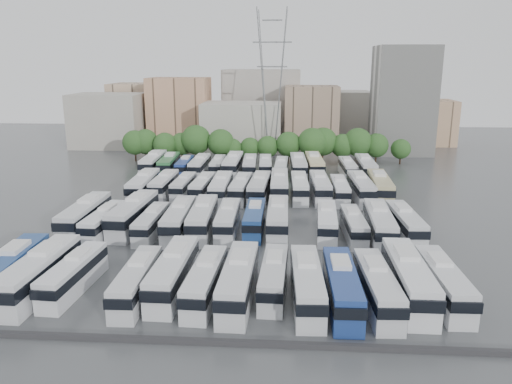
# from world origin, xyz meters

# --- Properties ---
(ground) EXTENTS (220.00, 220.00, 0.00)m
(ground) POSITION_xyz_m (0.00, 0.00, 0.00)
(ground) COLOR #424447
(ground) RESTS_ON ground
(parapet) EXTENTS (56.00, 0.50, 0.50)m
(parapet) POSITION_xyz_m (0.00, -33.00, 0.25)
(parapet) COLOR #2D2D30
(parapet) RESTS_ON ground
(tree_line) EXTENTS (65.05, 8.01, 8.49)m
(tree_line) POSITION_xyz_m (-0.26, 42.10, 4.45)
(tree_line) COLOR black
(tree_line) RESTS_ON ground
(city_buildings) EXTENTS (102.00, 35.00, 20.00)m
(city_buildings) POSITION_xyz_m (-7.46, 71.86, 7.87)
(city_buildings) COLOR #9E998E
(city_buildings) RESTS_ON ground
(apartment_tower) EXTENTS (14.00, 14.00, 26.00)m
(apartment_tower) POSITION_xyz_m (34.00, 58.00, 13.00)
(apartment_tower) COLOR silver
(apartment_tower) RESTS_ON ground
(electricity_pylon) EXTENTS (9.00, 6.91, 33.83)m
(electricity_pylon) POSITION_xyz_m (2.00, 50.00, 18.66)
(electricity_pylon) COLOR slate
(electricity_pylon) RESTS_ON ground
(bus_r0_s0) EXTENTS (3.60, 13.62, 4.23)m
(bus_r0_s0) POSITION_xyz_m (-21.36, -24.53, 2.08)
(bus_r0_s0) COLOR navy
(bus_r0_s0) RESTS_ON ground
(bus_r0_s1) EXTENTS (3.18, 13.55, 4.24)m
(bus_r0_s1) POSITION_xyz_m (-18.20, -24.58, 2.08)
(bus_r0_s1) COLOR silver
(bus_r0_s1) RESTS_ON ground
(bus_r0_s2) EXTENTS (3.06, 11.47, 3.56)m
(bus_r0_s2) POSITION_xyz_m (-14.98, -23.99, 1.75)
(bus_r0_s2) COLOR silver
(bus_r0_s2) RESTS_ON ground
(bus_r0_s4) EXTENTS (2.79, 11.66, 3.64)m
(bus_r0_s4) POSITION_xyz_m (-8.16, -25.13, 1.79)
(bus_r0_s4) COLOR silver
(bus_r0_s4) RESTS_ON ground
(bus_r0_s5) EXTENTS (2.97, 12.88, 4.03)m
(bus_r0_s5) POSITION_xyz_m (-5.01, -23.40, 1.98)
(bus_r0_s5) COLOR silver
(bus_r0_s5) RESTS_ON ground
(bus_r0_s6) EXTENTS (3.01, 11.81, 3.68)m
(bus_r0_s6) POSITION_xyz_m (-1.55, -24.73, 1.80)
(bus_r0_s6) COLOR silver
(bus_r0_s6) RESTS_ON ground
(bus_r0_s7) EXTENTS (3.10, 13.00, 4.06)m
(bus_r0_s7) POSITION_xyz_m (1.69, -24.82, 1.99)
(bus_r0_s7) COLOR silver
(bus_r0_s7) RESTS_ON ground
(bus_r0_s8) EXTENTS (2.81, 11.25, 3.51)m
(bus_r0_s8) POSITION_xyz_m (5.03, -23.17, 1.72)
(bus_r0_s8) COLOR silver
(bus_r0_s8) RESTS_ON ground
(bus_r0_s9) EXTENTS (3.21, 12.65, 3.94)m
(bus_r0_s9) POSITION_xyz_m (8.24, -25.00, 1.93)
(bus_r0_s9) COLOR silver
(bus_r0_s9) RESTS_ON ground
(bus_r0_s10) EXTENTS (2.92, 12.58, 3.94)m
(bus_r0_s10) POSITION_xyz_m (11.49, -25.32, 1.93)
(bus_r0_s10) COLOR navy
(bus_r0_s10) RESTS_ON ground
(bus_r0_s11) EXTENTS (3.20, 12.29, 3.82)m
(bus_r0_s11) POSITION_xyz_m (14.82, -25.13, 1.88)
(bus_r0_s11) COLOR silver
(bus_r0_s11) RESTS_ON ground
(bus_r0_s12) EXTENTS (3.01, 13.65, 4.28)m
(bus_r0_s12) POSITION_xyz_m (18.05, -23.47, 2.10)
(bus_r0_s12) COLOR white
(bus_r0_s12) RESTS_ON ground
(bus_r0_s13) EXTENTS (2.94, 12.23, 3.82)m
(bus_r0_s13) POSITION_xyz_m (21.28, -23.64, 1.87)
(bus_r0_s13) COLOR silver
(bus_r0_s13) RESTS_ON ground
(bus_r1_s0) EXTENTS (2.99, 13.39, 4.20)m
(bus_r1_s0) POSITION_xyz_m (-21.24, -5.78, 2.06)
(bus_r1_s0) COLOR silver
(bus_r1_s0) RESTS_ON ground
(bus_r1_s1) EXTENTS (2.91, 11.45, 3.57)m
(bus_r1_s1) POSITION_xyz_m (-18.02, -7.24, 1.75)
(bus_r1_s1) COLOR silver
(bus_r1_s1) RESTS_ON ground
(bus_r1_s2) EXTENTS (3.68, 13.82, 4.30)m
(bus_r1_s2) POSITION_xyz_m (-14.86, -4.74, 2.11)
(bus_r1_s2) COLOR silver
(bus_r1_s2) RESTS_ON ground
(bus_r1_s3) EXTENTS (2.55, 11.00, 3.44)m
(bus_r1_s3) POSITION_xyz_m (-11.67, -7.19, 1.69)
(bus_r1_s3) COLOR silver
(bus_r1_s3) RESTS_ON ground
(bus_r1_s4) EXTENTS (3.14, 12.82, 4.00)m
(bus_r1_s4) POSITION_xyz_m (-8.19, -6.26, 1.96)
(bus_r1_s4) COLOR silver
(bus_r1_s4) RESTS_ON ground
(bus_r1_s5) EXTENTS (3.27, 13.04, 4.06)m
(bus_r1_s5) POSITION_xyz_m (-5.11, -5.71, 1.99)
(bus_r1_s5) COLOR silver
(bus_r1_s5) RESTS_ON ground
(bus_r1_s6) EXTENTS (2.80, 11.76, 3.67)m
(bus_r1_s6) POSITION_xyz_m (-1.75, -5.58, 1.80)
(bus_r1_s6) COLOR silver
(bus_r1_s6) RESTS_ON ground
(bus_r1_s7) EXTENTS (2.49, 11.39, 3.57)m
(bus_r1_s7) POSITION_xyz_m (1.83, -4.76, 1.75)
(bus_r1_s7) COLOR navy
(bus_r1_s7) RESTS_ON ground
(bus_r1_s8) EXTENTS (2.87, 12.73, 3.99)m
(bus_r1_s8) POSITION_xyz_m (4.96, -5.00, 1.96)
(bus_r1_s8) COLOR silver
(bus_r1_s8) RESTS_ON ground
(bus_r1_s10) EXTENTS (3.10, 11.76, 3.66)m
(bus_r1_s10) POSITION_xyz_m (11.46, -5.46, 1.79)
(bus_r1_s10) COLOR white
(bus_r1_s10) RESTS_ON ground
(bus_r1_s11) EXTENTS (2.73, 10.89, 3.39)m
(bus_r1_s11) POSITION_xyz_m (14.90, -6.29, 1.67)
(bus_r1_s11) COLOR silver
(bus_r1_s11) RESTS_ON ground
(bus_r1_s12) EXTENTS (3.31, 13.27, 4.14)m
(bus_r1_s12) POSITION_xyz_m (18.12, -6.73, 2.03)
(bus_r1_s12) COLOR silver
(bus_r1_s12) RESTS_ON ground
(bus_r1_s13) EXTENTS (3.26, 12.27, 3.81)m
(bus_r1_s13) POSITION_xyz_m (21.60, -5.69, 1.87)
(bus_r1_s13) COLOR silver
(bus_r1_s13) RESTS_ON ground
(bus_r2_s1) EXTENTS (3.38, 13.35, 4.16)m
(bus_r2_s1) POSITION_xyz_m (-18.13, 11.42, 2.04)
(bus_r2_s1) COLOR silver
(bus_r2_s1) RESTS_ON ground
(bus_r2_s2) EXTENTS (2.70, 11.99, 3.76)m
(bus_r2_s2) POSITION_xyz_m (-15.00, 12.95, 1.84)
(bus_r2_s2) COLOR silver
(bus_r2_s2) RESTS_ON ground
(bus_r2_s3) EXTENTS (2.64, 10.90, 3.40)m
(bus_r2_s3) POSITION_xyz_m (-11.66, 13.00, 1.67)
(bus_r2_s3) COLOR silver
(bus_r2_s3) RESTS_ON ground
(bus_r2_s4) EXTENTS (2.96, 11.45, 3.56)m
(bus_r2_s4) POSITION_xyz_m (-8.21, 12.37, 1.75)
(bus_r2_s4) COLOR silver
(bus_r2_s4) RESTS_ON ground
(bus_r2_s5) EXTENTS (2.92, 12.68, 3.97)m
(bus_r2_s5) POSITION_xyz_m (-4.91, 10.97, 1.95)
(bus_r2_s5) COLOR silver
(bus_r2_s5) RESTS_ON ground
(bus_r2_s6) EXTENTS (3.09, 12.00, 3.74)m
(bus_r2_s6) POSITION_xyz_m (-1.63, 11.53, 1.83)
(bus_r2_s6) COLOR silver
(bus_r2_s6) RESTS_ON ground
(bus_r2_s7) EXTENTS (3.43, 13.11, 4.08)m
(bus_r2_s7) POSITION_xyz_m (1.52, 11.00, 2.00)
(bus_r2_s7) COLOR silver
(bus_r2_s7) RESTS_ON ground
(bus_r2_s8) EXTENTS (3.14, 13.36, 4.18)m
(bus_r2_s8) POSITION_xyz_m (4.78, 13.02, 2.05)
(bus_r2_s8) COLOR silver
(bus_r2_s8) RESTS_ON ground
(bus_r2_s9) EXTENTS (2.98, 12.25, 3.82)m
(bus_r2_s9) POSITION_xyz_m (8.14, 12.66, 1.88)
(bus_r2_s9) COLOR white
(bus_r2_s9) RESTS_ON ground
(bus_r2_s10) EXTENTS (3.32, 12.82, 3.99)m
(bus_r2_s10) POSITION_xyz_m (11.57, 12.77, 1.96)
(bus_r2_s10) COLOR silver
(bus_r2_s10) RESTS_ON ground
(bus_r2_s11) EXTENTS (2.56, 11.32, 3.55)m
(bus_r2_s11) POSITION_xyz_m (14.80, 11.89, 1.74)
(bus_r2_s11) COLOR silver
(bus_r2_s11) RESTS_ON ground
(bus_r2_s12) EXTENTS (3.46, 13.14, 4.09)m
(bus_r2_s12) POSITION_xyz_m (18.30, 12.34, 2.01)
(bus_r2_s12) COLOR silver
(bus_r2_s12) RESTS_ON ground
(bus_r2_s13) EXTENTS (3.43, 13.67, 4.26)m
(bus_r2_s13) POSITION_xyz_m (21.50, 12.88, 2.09)
(bus_r2_s13) COLOR #BEB583
(bus_r2_s13) RESTS_ON ground
(bus_r3_s0) EXTENTS (3.29, 13.46, 4.20)m
(bus_r3_s0) POSITION_xyz_m (-21.51, 30.11, 2.06)
(bus_r3_s0) COLOR silver
(bus_r3_s0) RESTS_ON ground
(bus_r3_s1) EXTENTS (3.35, 12.53, 3.89)m
(bus_r3_s1) POSITION_xyz_m (-18.24, 29.94, 1.91)
(bus_r3_s1) COLOR #30723F
(bus_r3_s1) RESTS_ON ground
(bus_r3_s2) EXTENTS (2.64, 10.90, 3.40)m
(bus_r3_s2) POSITION_xyz_m (-14.87, 29.49, 1.67)
(bus_r3_s2) COLOR navy
(bus_r3_s2) RESTS_ON ground
(bus_r3_s3) EXTENTS (2.76, 12.26, 3.84)m
(bus_r3_s3) POSITION_xyz_m (-11.69, 28.93, 1.89)
(bus_r3_s3) COLOR silver
(bus_r3_s3) RESTS_ON ground
(bus_r3_s4) EXTENTS (2.56, 10.86, 3.39)m
(bus_r3_s4) POSITION_xyz_m (-8.20, 30.41, 1.67)
(bus_r3_s4) COLOR silver
(bus_r3_s4) RESTS_ON ground
(bus_r3_s5) EXTENTS (3.08, 13.43, 4.20)m
(bus_r3_s5) POSITION_xyz_m (-5.01, 29.71, 2.06)
(bus_r3_s5) COLOR silver
(bus_r3_s5) RESTS_ON ground
(bus_r3_s6) EXTENTS (3.14, 11.94, 3.71)m
(bus_r3_s6) POSITION_xyz_m (-1.59, 29.91, 1.82)
(bus_r3_s6) COLOR silver
(bus_r3_s6) RESTS_ON ground
(bus_r3_s7) EXTENTS (3.03, 11.44, 3.56)m
(bus_r3_s7) POSITION_xyz_m (1.53, 30.75, 1.75)
(bus_r3_s7) COLOR silver
(bus_r3_s7) RESTS_ON ground
(bus_r3_s8) EXTENTS (2.70, 11.17, 3.49)m
(bus_r3_s8) POSITION_xyz_m (4.82, 28.89, 1.71)
(bus_r3_s8) COLOR silver
(bus_r3_s8) RESTS_ON ground
(bus_r3_s9) EXTENTS (3.43, 13.43, 4.18)m
(bus_r3_s9) POSITION_xyz_m (8.20, 29.19, 2.05)
(bus_r3_s9) COLOR silver
(bus_r3_s9) RESTS_ON ground
(bus_r3_s10) EXTENTS (3.60, 13.79, 4.29)m
(bus_r3_s10) POSITION_xyz_m (11.41, 30.05, 2.11)
(bus_r3_s10) COLOR beige
(bus_r3_s10) RESTS_ON ground
(bus_r3_s12) EXTENTS (2.90, 11.29, 3.51)m
(bus_r3_s12) POSITION_xyz_m (18.01, 29.57, 1.73)
(bus_r3_s12) COLOR silver
(bus_r3_s12) RESTS_ON ground
(bus_r3_s13) EXTENTS (2.93, 13.10, 4.10)m
(bus_r3_s13) POSITION_xyz_m (21.45, 29.07, 2.01)
(bus_r3_s13) COLOR silver
(bus_r3_s13) RESTS_ON ground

